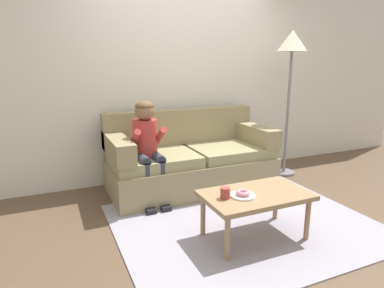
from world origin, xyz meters
TOP-DOWN VIEW (x-y plane):
  - ground at (0.00, 0.00)m, footprint 10.00×10.00m
  - wall_back at (0.00, 1.40)m, footprint 8.00×0.10m
  - area_rug at (0.00, -0.25)m, footprint 2.36×1.90m
  - couch at (-0.09, 0.85)m, footprint 1.94×0.90m
  - coffee_table at (-0.07, -0.50)m, footprint 0.90×0.55m
  - person_child at (-0.67, 0.64)m, footprint 0.34×0.58m
  - plate at (-0.20, -0.52)m, footprint 0.21×0.21m
  - donut at (-0.20, -0.52)m, footprint 0.14×0.14m
  - mug at (-0.36, -0.49)m, footprint 0.08×0.08m
  - toy_controller at (0.30, 0.14)m, footprint 0.23×0.09m
  - floor_lamp at (1.31, 0.81)m, footprint 0.38×0.38m

SIDE VIEW (x-z plane):
  - ground at x=0.00m, z-range 0.00..0.00m
  - area_rug at x=0.00m, z-range 0.00..0.01m
  - toy_controller at x=0.30m, z-range 0.00..0.05m
  - couch at x=-0.09m, z-range -0.12..0.80m
  - coffee_table at x=-0.07m, z-range 0.16..0.58m
  - plate at x=-0.20m, z-range 0.42..0.43m
  - donut at x=-0.20m, z-range 0.43..0.47m
  - mug at x=-0.36m, z-range 0.42..0.51m
  - person_child at x=-0.67m, z-range 0.12..1.22m
  - wall_back at x=0.00m, z-range 0.00..2.80m
  - floor_lamp at x=1.31m, z-range 0.66..2.55m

